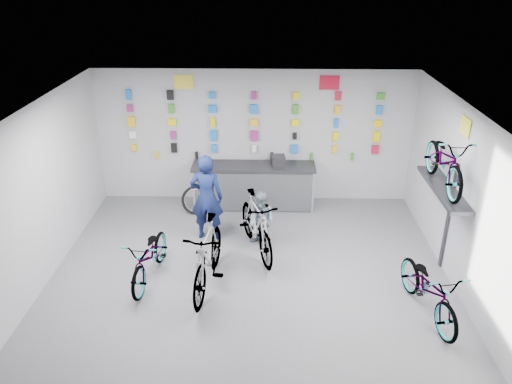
{
  "coord_description": "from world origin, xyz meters",
  "views": [
    {
      "loc": [
        0.3,
        -6.59,
        5.08
      ],
      "look_at": [
        0.1,
        1.4,
        1.35
      ],
      "focal_mm": 35.0,
      "sensor_mm": 36.0,
      "label": 1
    }
  ],
  "objects_px": {
    "bike_left": "(150,256)",
    "bike_right": "(429,289)",
    "clerk": "(207,198)",
    "customer": "(261,220)",
    "counter": "(254,187)",
    "bike_service": "(256,225)",
    "bike_center": "(208,256)"
  },
  "relations": [
    {
      "from": "bike_service",
      "to": "counter",
      "type": "bearing_deg",
      "value": 75.11
    },
    {
      "from": "bike_center",
      "to": "bike_service",
      "type": "xyz_separation_m",
      "value": [
        0.79,
        1.13,
        -0.02
      ]
    },
    {
      "from": "bike_service",
      "to": "bike_left",
      "type": "bearing_deg",
      "value": -170.81
    },
    {
      "from": "counter",
      "to": "bike_center",
      "type": "distance_m",
      "value": 3.14
    },
    {
      "from": "bike_service",
      "to": "customer",
      "type": "distance_m",
      "value": 0.22
    },
    {
      "from": "counter",
      "to": "bike_center",
      "type": "height_order",
      "value": "bike_center"
    },
    {
      "from": "clerk",
      "to": "counter",
      "type": "bearing_deg",
      "value": -117.43
    },
    {
      "from": "counter",
      "to": "bike_service",
      "type": "distance_m",
      "value": 1.94
    },
    {
      "from": "counter",
      "to": "bike_center",
      "type": "xyz_separation_m",
      "value": [
        -0.68,
        -3.07,
        0.11
      ]
    },
    {
      "from": "customer",
      "to": "clerk",
      "type": "bearing_deg",
      "value": -156.83
    },
    {
      "from": "counter",
      "to": "bike_service",
      "type": "height_order",
      "value": "bike_service"
    },
    {
      "from": "bike_left",
      "to": "bike_right",
      "type": "bearing_deg",
      "value": -4.4
    },
    {
      "from": "bike_left",
      "to": "clerk",
      "type": "bearing_deg",
      "value": 66.53
    },
    {
      "from": "bike_left",
      "to": "bike_right",
      "type": "height_order",
      "value": "bike_right"
    },
    {
      "from": "bike_left",
      "to": "clerk",
      "type": "relative_size",
      "value": 0.97
    },
    {
      "from": "bike_left",
      "to": "customer",
      "type": "height_order",
      "value": "customer"
    },
    {
      "from": "bike_center",
      "to": "clerk",
      "type": "xyz_separation_m",
      "value": [
        -0.19,
        1.66,
        0.28
      ]
    },
    {
      "from": "bike_center",
      "to": "bike_right",
      "type": "bearing_deg",
      "value": -4.18
    },
    {
      "from": "bike_left",
      "to": "customer",
      "type": "xyz_separation_m",
      "value": [
        1.9,
        1.14,
        0.12
      ]
    },
    {
      "from": "counter",
      "to": "bike_left",
      "type": "distance_m",
      "value": 3.34
    },
    {
      "from": "bike_center",
      "to": "customer",
      "type": "relative_size",
      "value": 1.76
    },
    {
      "from": "clerk",
      "to": "customer",
      "type": "relative_size",
      "value": 1.55
    },
    {
      "from": "bike_center",
      "to": "bike_service",
      "type": "relative_size",
      "value": 1.04
    },
    {
      "from": "clerk",
      "to": "customer",
      "type": "xyz_separation_m",
      "value": [
        1.07,
        -0.32,
        -0.31
      ]
    },
    {
      "from": "bike_service",
      "to": "clerk",
      "type": "height_order",
      "value": "clerk"
    },
    {
      "from": "bike_center",
      "to": "bike_service",
      "type": "distance_m",
      "value": 1.38
    },
    {
      "from": "counter",
      "to": "customer",
      "type": "bearing_deg",
      "value": -83.48
    },
    {
      "from": "bike_right",
      "to": "bike_service",
      "type": "height_order",
      "value": "bike_service"
    },
    {
      "from": "counter",
      "to": "bike_right",
      "type": "bearing_deg",
      "value": -52.83
    },
    {
      "from": "bike_left",
      "to": "customer",
      "type": "distance_m",
      "value": 2.22
    },
    {
      "from": "counter",
      "to": "clerk",
      "type": "xyz_separation_m",
      "value": [
        -0.87,
        -1.41,
        0.4
      ]
    },
    {
      "from": "counter",
      "to": "bike_service",
      "type": "relative_size",
      "value": 1.4
    }
  ]
}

